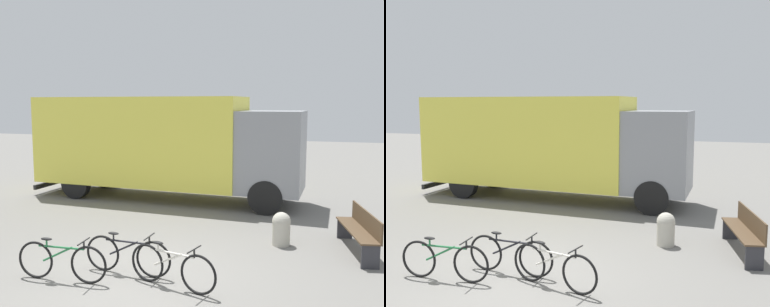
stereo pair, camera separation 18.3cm
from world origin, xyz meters
The scene contains 7 objects.
ground_plane centered at (0.00, 0.00, 0.00)m, with size 60.00×60.00×0.00m, color slate.
delivery_truck centered at (-1.85, 6.23, 1.86)m, with size 8.99×2.56×3.35m.
park_bench centered at (4.04, 2.59, 0.51)m, with size 0.80×2.03×0.90m.
bicycle_near centered at (-1.15, -0.56, 0.37)m, with size 1.73×0.44×0.77m.
bicycle_middle centered at (-0.16, 0.07, 0.37)m, with size 1.73×0.44×0.77m.
bicycle_far centered at (0.82, -0.25, 0.37)m, with size 1.69×0.55×0.77m.
bollard_near_bench centered at (2.40, 2.58, 0.39)m, with size 0.41×0.41×0.75m.
Camera 2 is at (3.40, -6.80, 3.15)m, focal length 40.00 mm.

